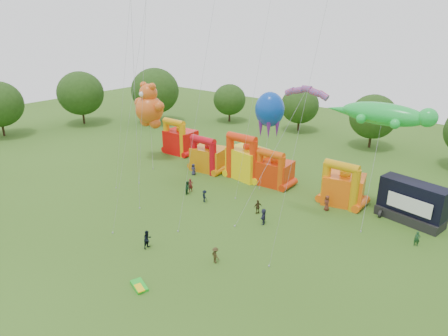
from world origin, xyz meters
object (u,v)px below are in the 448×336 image
Objects in this scene: bouncy_castle_2 at (246,161)px; octopus_kite at (268,128)px; teddy_bear_kite at (150,121)px; stage_trailer at (412,203)px; spectator_0 at (193,169)px; gecko_kite at (377,144)px; bouncy_castle_0 at (180,140)px; spectator_4 at (258,207)px.

octopus_kite reaches higher than bouncy_castle_2.
bouncy_castle_2 is 0.54× the size of teddy_bear_kite.
stage_trailer is 0.60× the size of teddy_bear_kite.
bouncy_castle_2 is at bearing 20.30° from spectator_0.
spectator_0 is at bearing -172.87° from gecko_kite.
spectator_0 is (8.85, -6.09, -1.52)m from bouncy_castle_0.
bouncy_castle_2 is 5.95m from octopus_kite.
spectator_4 is at bearing -61.95° from octopus_kite.
bouncy_castle_2 is 3.88× the size of spectator_4.
gecko_kite is at bearing 4.71° from teddy_bear_kite.
stage_trailer is 17.67m from spectator_4.
bouncy_castle_0 reaches higher than spectator_4.
spectator_0 is at bearing -1.81° from teddy_bear_kite.
bouncy_castle_0 is 0.49× the size of octopus_kite.
stage_trailer is 8.11m from gecko_kite.
gecko_kite reaches higher than octopus_kite.
teddy_bear_kite reaches higher than spectator_4.
teddy_bear_kite is 19.62m from octopus_kite.
spectator_0 is 0.97× the size of spectator_4.
spectator_4 is (-14.78, -9.58, -1.43)m from stage_trailer.
gecko_kite is at bearing -4.92° from bouncy_castle_0.
gecko_kite is at bearing -155.13° from stage_trailer.
bouncy_castle_0 is 3.62× the size of spectator_0.
bouncy_castle_2 is at bearing -7.11° from bouncy_castle_0.
bouncy_castle_2 is 8.11m from spectator_0.
gecko_kite is 26.70m from spectator_0.
teddy_bear_kite reaches higher than bouncy_castle_0.
gecko_kite is at bearing -4.13° from spectator_0.
spectator_4 is (24.11, -4.77, -5.81)m from teddy_bear_kite.
spectator_4 reaches higher than spectator_0.
gecko_kite reaches higher than spectator_4.
teddy_bear_kite is 7.19× the size of spectator_4.
bouncy_castle_2 is at bearing 13.37° from teddy_bear_kite.
spectator_4 is at bearing -24.18° from bouncy_castle_0.
stage_trailer is 0.61× the size of octopus_kite.
teddy_bear_kite is at bearing -172.95° from stage_trailer.
bouncy_castle_0 is 0.81× the size of stage_trailer.
bouncy_castle_2 is 0.51× the size of gecko_kite.
octopus_kite is (18.39, -0.92, 5.39)m from bouncy_castle_0.
stage_trailer is at bearing -0.17° from octopus_kite.
stage_trailer is 0.57× the size of gecko_kite.
gecko_kite is 1.06× the size of octopus_kite.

